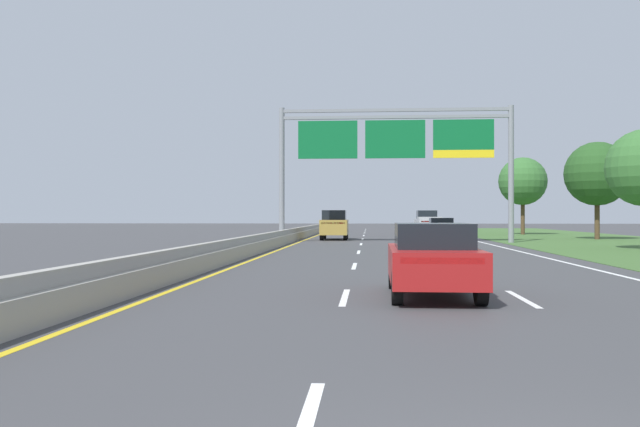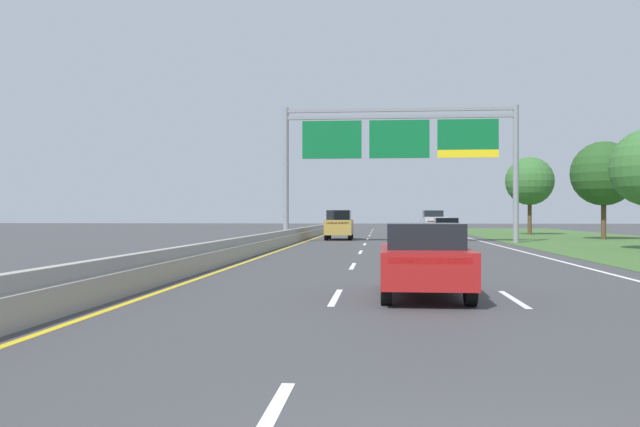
% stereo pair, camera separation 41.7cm
% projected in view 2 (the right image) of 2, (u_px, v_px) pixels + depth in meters
% --- Properties ---
extents(ground_plane, '(220.00, 220.00, 0.00)m').
position_uv_depth(ground_plane, '(396.00, 246.00, 38.79)').
color(ground_plane, '#3D3D3F').
extents(lane_striping, '(11.96, 106.00, 0.01)m').
position_uv_depth(lane_striping, '(397.00, 246.00, 38.33)').
color(lane_striping, white).
rests_on(lane_striping, ground).
extents(median_barrier_concrete, '(0.60, 110.00, 0.85)m').
position_uv_depth(median_barrier_concrete, '(281.00, 240.00, 39.37)').
color(median_barrier_concrete, '#99968E').
rests_on(median_barrier_concrete, ground).
extents(overhead_sign_gantry, '(15.06, 0.42, 8.76)m').
position_uv_depth(overhead_sign_gantry, '(399.00, 145.00, 43.98)').
color(overhead_sign_gantry, gray).
rests_on(overhead_sign_gantry, ground).
extents(pickup_truck_silver, '(2.12, 5.44, 2.20)m').
position_uv_depth(pickup_truck_silver, '(434.00, 223.00, 61.83)').
color(pickup_truck_silver, '#B2B5BA').
rests_on(pickup_truck_silver, ground).
extents(car_navy_right_lane_sedan, '(1.92, 4.44, 1.57)m').
position_uv_depth(car_navy_right_lane_sedan, '(446.00, 228.00, 49.32)').
color(car_navy_right_lane_sedan, '#161E47').
rests_on(car_navy_right_lane_sedan, ground).
extents(car_gold_left_lane_suv, '(1.95, 4.72, 2.11)m').
position_uv_depth(car_gold_left_lane_suv, '(339.00, 224.00, 49.25)').
color(car_gold_left_lane_suv, '#A38438').
rests_on(car_gold_left_lane_suv, ground).
extents(car_red_centre_lane_sedan, '(1.86, 4.42, 1.57)m').
position_uv_depth(car_red_centre_lane_sedan, '(424.00, 258.00, 14.68)').
color(car_red_centre_lane_sedan, maroon).
rests_on(car_red_centre_lane_sedan, ground).
extents(roadside_tree_far, '(4.63, 4.63, 7.08)m').
position_uv_depth(roadside_tree_far, '(604.00, 174.00, 49.26)').
color(roadside_tree_far, '#4C3823').
rests_on(roadside_tree_far, ground).
extents(roadside_tree_distant, '(4.35, 4.35, 7.04)m').
position_uv_depth(roadside_tree_distant, '(530.00, 181.00, 62.01)').
color(roadside_tree_distant, '#4C3823').
rests_on(roadside_tree_distant, ground).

